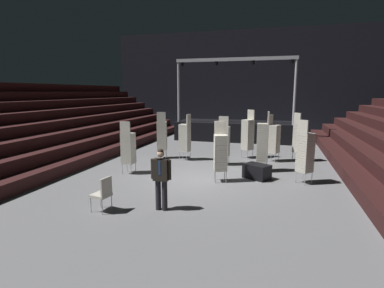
{
  "coord_description": "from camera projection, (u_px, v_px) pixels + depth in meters",
  "views": [
    {
      "loc": [
        2.67,
        -10.42,
        3.16
      ],
      "look_at": [
        -0.1,
        -0.6,
        1.4
      ],
      "focal_mm": 28.55,
      "sensor_mm": 36.0,
      "label": 1
    }
  ],
  "objects": [
    {
      "name": "ground_plane",
      "position": [
        199.0,
        181.0,
        11.14
      ],
      "size": [
        22.0,
        30.0,
        0.1
      ],
      "primitive_type": "cube",
      "color": "slate"
    },
    {
      "name": "arena_end_wall",
      "position": [
        245.0,
        81.0,
        24.68
      ],
      "size": [
        22.0,
        0.3,
        8.0
      ],
      "primitive_type": "cube",
      "color": "black",
      "rests_on": "ground_plane"
    },
    {
      "name": "bleacher_bank_left",
      "position": [
        35.0,
        122.0,
        13.91
      ],
      "size": [
        6.0,
        24.0,
        3.6
      ],
      "rotation": [
        0.0,
        0.0,
        1.57
      ],
      "color": "black",
      "rests_on": "ground_plane"
    },
    {
      "name": "stage_riser",
      "position": [
        235.0,
        130.0,
        20.19
      ],
      "size": [
        7.63,
        2.86,
        5.17
      ],
      "color": "black",
      "rests_on": "ground_plane"
    },
    {
      "name": "man_with_tie",
      "position": [
        161.0,
        176.0,
        8.1
      ],
      "size": [
        0.57,
        0.24,
        1.68
      ],
      "rotation": [
        0.0,
        0.0,
        3.18
      ],
      "color": "black",
      "rests_on": "ground_plane"
    },
    {
      "name": "chair_stack_front_left",
      "position": [
        185.0,
        137.0,
        14.14
      ],
      "size": [
        0.49,
        0.49,
        2.14
      ],
      "rotation": [
        0.0,
        0.0,
        1.44
      ],
      "color": "#B2B5BA",
      "rests_on": "ground_plane"
    },
    {
      "name": "chair_stack_front_right",
      "position": [
        300.0,
        137.0,
        13.87
      ],
      "size": [
        0.62,
        0.62,
        2.22
      ],
      "rotation": [
        0.0,
        0.0,
        5.4
      ],
      "color": "#B2B5BA",
      "rests_on": "ground_plane"
    },
    {
      "name": "chair_stack_mid_left",
      "position": [
        128.0,
        147.0,
        11.77
      ],
      "size": [
        0.45,
        0.45,
        2.05
      ],
      "rotation": [
        0.0,
        0.0,
        6.27
      ],
      "color": "#B2B5BA",
      "rests_on": "ground_plane"
    },
    {
      "name": "chair_stack_mid_right",
      "position": [
        305.0,
        152.0,
        10.49
      ],
      "size": [
        0.62,
        0.62,
        2.22
      ],
      "rotation": [
        0.0,
        0.0,
        5.53
      ],
      "color": "#B2B5BA",
      "rests_on": "ground_plane"
    },
    {
      "name": "chair_stack_mid_centre",
      "position": [
        224.0,
        141.0,
        13.16
      ],
      "size": [
        0.45,
        0.45,
        2.14
      ],
      "rotation": [
        0.0,
        0.0,
        6.26
      ],
      "color": "#B2B5BA",
      "rests_on": "ground_plane"
    },
    {
      "name": "chair_stack_rear_left",
      "position": [
        220.0,
        152.0,
        10.7
      ],
      "size": [
        0.55,
        0.55,
        2.14
      ],
      "rotation": [
        0.0,
        0.0,
        3.45
      ],
      "color": "#B2B5BA",
      "rests_on": "ground_plane"
    },
    {
      "name": "chair_stack_rear_right",
      "position": [
        162.0,
        135.0,
        14.48
      ],
      "size": [
        0.54,
        0.54,
        2.22
      ],
      "rotation": [
        0.0,
        0.0,
        0.25
      ],
      "color": "#B2B5BA",
      "rests_on": "ground_plane"
    },
    {
      "name": "chair_stack_rear_centre",
      "position": [
        274.0,
        138.0,
        13.83
      ],
      "size": [
        0.59,
        0.59,
        2.14
      ],
      "rotation": [
        0.0,
        0.0,
        4.27
      ],
      "color": "#B2B5BA",
      "rests_on": "ground_plane"
    },
    {
      "name": "chair_stack_aisle_left",
      "position": [
        263.0,
        142.0,
        12.05
      ],
      "size": [
        0.47,
        0.47,
        2.39
      ],
      "rotation": [
        0.0,
        0.0,
        1.64
      ],
      "color": "#B2B5BA",
      "rests_on": "ground_plane"
    },
    {
      "name": "chair_stack_aisle_right",
      "position": [
        248.0,
        134.0,
        14.56
      ],
      "size": [
        0.62,
        0.62,
        2.31
      ],
      "rotation": [
        0.0,
        0.0,
        2.49
      ],
      "color": "#B2B5BA",
      "rests_on": "ground_plane"
    },
    {
      "name": "equipment_road_case",
      "position": [
        257.0,
        171.0,
        11.18
      ],
      "size": [
        1.08,
        0.97,
        0.53
      ],
      "primitive_type": "cube",
      "rotation": [
        0.0,
        0.0,
        -0.53
      ],
      "color": "black",
      "rests_on": "ground_plane"
    },
    {
      "name": "loose_chair_near_man",
      "position": [
        103.0,
        192.0,
        8.06
      ],
      "size": [
        0.5,
        0.5,
        0.95
      ],
      "rotation": [
        0.0,
        0.0,
        1.42
      ],
      "color": "#B2B5BA",
      "rests_on": "ground_plane"
    }
  ]
}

